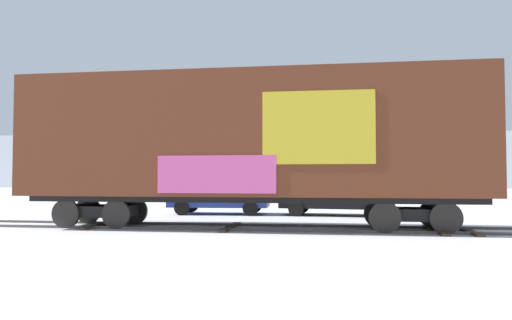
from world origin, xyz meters
TOP-DOWN VIEW (x-y plane):
  - ground_plane at (0.00, 0.00)m, footprint 260.00×260.00m
  - track at (-0.69, 0.04)m, footprint 60.01×4.20m
  - freight_car at (0.25, -0.00)m, footprint 14.47×3.44m
  - flagpole at (9.77, 11.38)m, footprint 1.21×0.75m
  - hillside at (0.02, 72.62)m, footprint 112.20×39.65m
  - parked_car_blue at (-1.72, 5.52)m, footprint 4.34×1.90m
  - parked_car_black at (3.31, 5.25)m, footprint 4.90×2.38m

SIDE VIEW (x-z plane):
  - ground_plane at x=0.00m, z-range 0.00..0.00m
  - track at x=-0.69m, z-range 0.00..0.08m
  - parked_car_black at x=3.31m, z-range 0.00..1.57m
  - parked_car_blue at x=-1.72m, z-range 0.01..1.73m
  - freight_car at x=0.25m, z-range 0.32..5.39m
  - hillside at x=0.02m, z-range -2.25..10.48m
  - flagpole at x=9.77m, z-range 0.98..8.79m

